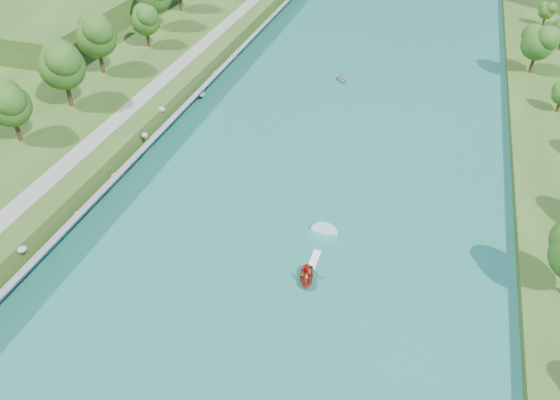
% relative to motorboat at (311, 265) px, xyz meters
% --- Properties ---
extents(ground, '(260.00, 260.00, 0.00)m').
position_rel_motorboat_xyz_m(ground, '(-4.45, -2.81, -0.67)').
color(ground, '#2D5119').
rests_on(ground, ground).
extents(river_water, '(55.00, 240.00, 0.10)m').
position_rel_motorboat_xyz_m(river_water, '(-4.45, 17.19, -0.62)').
color(river_water, '#19625A').
rests_on(river_water, ground).
extents(berm_west, '(45.00, 240.00, 3.50)m').
position_rel_motorboat_xyz_m(berm_west, '(-54.45, 17.19, 1.08)').
color(berm_west, '#2D5119').
rests_on(berm_west, ground).
extents(riprap_bank, '(4.09, 236.00, 4.08)m').
position_rel_motorboat_xyz_m(riprap_bank, '(-30.30, 16.00, 1.13)').
color(riprap_bank, slate).
rests_on(riprap_bank, ground).
extents(riverside_path, '(3.00, 200.00, 0.10)m').
position_rel_motorboat_xyz_m(riverside_path, '(-36.95, 17.19, 2.88)').
color(riverside_path, gray).
rests_on(riverside_path, berm_west).
extents(trees_west, '(13.71, 148.00, 13.59)m').
position_rel_motorboat_xyz_m(trees_west, '(-47.89, 14.80, 8.66)').
color(trees_west, '#254913').
rests_on(trees_west, berm_west).
extents(motorboat, '(3.60, 18.67, 1.99)m').
position_rel_motorboat_xyz_m(motorboat, '(0.00, 0.00, 0.00)').
color(motorboat, '#A9220D').
rests_on(motorboat, river_water).
extents(raft, '(3.63, 3.66, 1.52)m').
position_rel_motorboat_xyz_m(raft, '(-7.51, 52.24, -0.22)').
color(raft, gray).
rests_on(raft, river_water).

